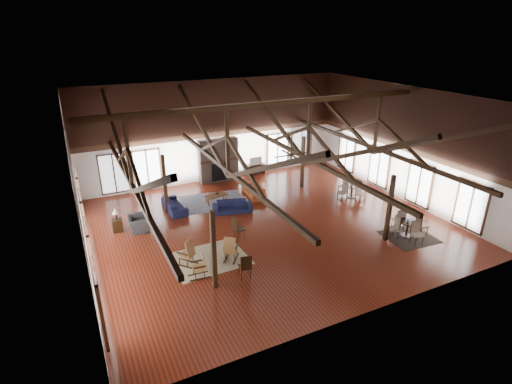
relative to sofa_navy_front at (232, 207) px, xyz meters
name	(u,v)px	position (x,y,z in m)	size (l,w,h in m)	color
floor	(269,225)	(1.00, -2.13, -0.29)	(16.00, 16.00, 0.00)	maroon
ceiling	(271,98)	(1.00, -2.13, 5.71)	(16.00, 14.00, 0.02)	black
wall_back	(215,131)	(1.00, 4.87, 2.71)	(16.00, 0.02, 6.00)	white
wall_front	(377,233)	(1.00, -9.13, 2.71)	(16.00, 0.02, 6.00)	white
wall_left	(77,196)	(-7.00, -2.13, 2.71)	(0.02, 14.00, 6.00)	white
wall_right	(404,144)	(9.00, -2.13, 2.71)	(0.02, 14.00, 6.00)	white
roof_truss	(270,143)	(1.00, -2.13, 3.74)	(15.60, 14.07, 3.14)	black
post_grid	(269,196)	(1.00, -2.13, 1.24)	(8.16, 7.16, 3.05)	black
fireplace	(218,160)	(1.00, 4.54, 1.00)	(2.50, 0.69, 2.60)	#6E5D54
ceiling_fan	(291,154)	(1.50, -3.13, 3.44)	(1.60, 1.60, 0.75)	black
sofa_navy_front	(232,207)	(0.00, 0.00, 0.00)	(1.98, 0.77, 0.58)	#141737
sofa_navy_left	(174,205)	(-2.61, 1.43, 0.02)	(0.81, 2.08, 0.61)	black
sofa_orange	(253,190)	(1.93, 1.54, 0.01)	(0.81, 2.08, 0.61)	#AA4721
coffee_table	(216,196)	(-0.33, 1.45, 0.11)	(1.28, 0.84, 0.45)	#59331A
vase	(217,193)	(-0.27, 1.41, 0.26)	(0.19, 0.19, 0.20)	#B2B2B2
armchair	(139,223)	(-4.67, 0.05, 0.05)	(0.91, 1.05, 0.68)	#302F32
side_table_lamp	(117,222)	(-5.56, 0.41, 0.14)	(0.44, 0.44, 1.13)	black
rocking_chair_a	(188,253)	(-3.45, -3.80, 0.24)	(0.92, 0.96, 1.12)	#A3713E
rocking_chair_b	(230,249)	(-1.82, -4.20, 0.22)	(0.87, 0.93, 1.08)	#A3713E
rocking_chair_c	(201,265)	(-3.24, -4.77, 0.20)	(0.83, 0.49, 1.03)	#A3713E
side_chair_a	(237,227)	(-0.92, -2.76, 0.33)	(0.53, 0.53, 1.07)	black
side_chair_b	(246,265)	(-1.79, -5.63, 0.30)	(0.49, 0.49, 1.02)	black
cafe_table_near	(408,226)	(6.10, -5.77, 0.22)	(2.00, 2.00, 1.02)	black
cafe_table_far	(352,189)	(6.66, -1.13, 0.18)	(1.83, 1.83, 0.95)	black
cup_near	(408,221)	(6.03, -5.81, 0.50)	(0.12, 0.12, 0.10)	#B2B2B2
cup_far	(351,185)	(6.58, -1.13, 0.44)	(0.12, 0.12, 0.09)	#B2B2B2
tv_console	(255,169)	(3.47, 4.62, 0.03)	(1.26, 0.47, 0.63)	black
television	(255,161)	(3.49, 4.62, 0.59)	(0.87, 0.11, 0.50)	#B2B2B2
rug_tan	(209,259)	(-2.58, -3.75, -0.28)	(3.01, 2.36, 0.01)	tan
rug_navy	(213,202)	(-0.46, 1.61, -0.28)	(3.42, 2.56, 0.01)	#181A44
rug_dark	(409,237)	(6.17, -5.90, -0.28)	(2.11, 1.92, 0.01)	black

